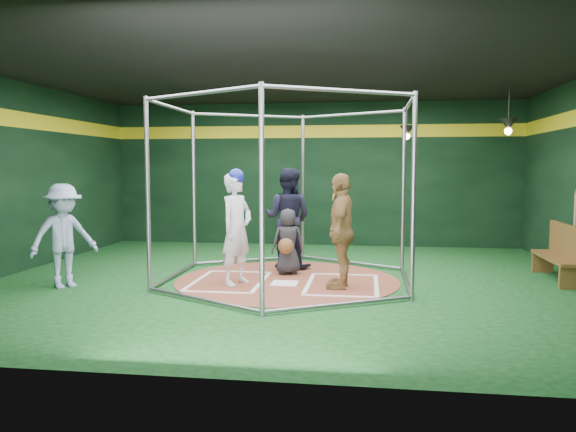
# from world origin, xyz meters

# --- Properties ---
(room_shell) EXTENTS (10.10, 9.10, 3.53)m
(room_shell) POSITION_xyz_m (0.00, 0.01, 1.75)
(room_shell) COLOR #0C3813
(room_shell) RESTS_ON ground
(clay_disc) EXTENTS (3.80, 3.80, 0.01)m
(clay_disc) POSITION_xyz_m (0.00, 0.00, 0.01)
(clay_disc) COLOR brown
(clay_disc) RESTS_ON ground
(home_plate) EXTENTS (0.43, 0.43, 0.01)m
(home_plate) POSITION_xyz_m (0.00, -0.30, 0.02)
(home_plate) COLOR white
(home_plate) RESTS_ON clay_disc
(batter_box_left) EXTENTS (1.17, 1.77, 0.01)m
(batter_box_left) POSITION_xyz_m (-0.95, -0.25, 0.02)
(batter_box_left) COLOR white
(batter_box_left) RESTS_ON clay_disc
(batter_box_right) EXTENTS (1.17, 1.77, 0.01)m
(batter_box_right) POSITION_xyz_m (0.95, -0.25, 0.02)
(batter_box_right) COLOR white
(batter_box_right) RESTS_ON clay_disc
(batting_cage) EXTENTS (4.05, 4.67, 3.00)m
(batting_cage) POSITION_xyz_m (-0.00, -0.00, 1.50)
(batting_cage) COLOR gray
(batting_cage) RESTS_ON ground
(pendant_lamp_near) EXTENTS (0.34, 0.34, 0.90)m
(pendant_lamp_near) POSITION_xyz_m (2.20, 3.60, 2.74)
(pendant_lamp_near) COLOR black
(pendant_lamp_near) RESTS_ON room_shell
(pendant_lamp_far) EXTENTS (0.34, 0.34, 0.90)m
(pendant_lamp_far) POSITION_xyz_m (4.00, 2.00, 2.74)
(pendant_lamp_far) COLOR black
(pendant_lamp_far) RESTS_ON room_shell
(batter_figure) EXTENTS (0.68, 0.79, 1.90)m
(batter_figure) POSITION_xyz_m (-0.78, -0.43, 0.95)
(batter_figure) COLOR silver
(batter_figure) RESTS_ON clay_disc
(visitor_leopard) EXTENTS (0.53, 1.10, 1.83)m
(visitor_leopard) POSITION_xyz_m (0.93, -0.46, 0.93)
(visitor_leopard) COLOR tan
(visitor_leopard) RESTS_ON clay_disc
(catcher_figure) EXTENTS (0.68, 0.67, 1.18)m
(catcher_figure) POSITION_xyz_m (-0.06, 0.53, 0.60)
(catcher_figure) COLOR black
(catcher_figure) RESTS_ON clay_disc
(umpire) EXTENTS (1.05, 0.90, 1.91)m
(umpire) POSITION_xyz_m (-0.16, 1.18, 0.97)
(umpire) COLOR black
(umpire) RESTS_ON clay_disc
(bystander_blue) EXTENTS (1.16, 1.23, 1.67)m
(bystander_blue) POSITION_xyz_m (-3.47, -1.02, 0.84)
(bystander_blue) COLOR #8E9DBB
(bystander_blue) RESTS_ON ground
(dugout_bench) EXTENTS (0.39, 1.66, 0.97)m
(dugout_bench) POSITION_xyz_m (4.62, 0.68, 0.49)
(dugout_bench) COLOR brown
(dugout_bench) RESTS_ON ground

